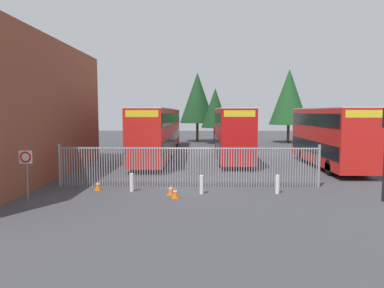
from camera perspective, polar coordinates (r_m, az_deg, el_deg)
The scene contains 16 objects.
ground_plane at distance 27.10m, azimuth 0.22°, elevation -3.44°, with size 100.00×100.00×0.00m, color #3D3D42.
palisade_fence at distance 19.02m, azimuth -0.67°, elevation -3.56°, with size 14.39×0.14×2.35m.
double_decker_bus_near_gate at distance 27.89m, azimuth -6.35°, elevation 1.78°, with size 2.54×10.81×4.42m.
double_decker_bus_behind_fence_left at distance 27.58m, azimuth 21.59°, elevation 1.41°, with size 2.54×10.81×4.42m.
double_decker_bus_behind_fence_right at distance 29.16m, azimuth 6.64°, elevation 1.93°, with size 2.54×10.81×4.42m.
double_decker_bus_far_back at distance 39.45m, azimuth -4.42°, elevation 2.81°, with size 2.54×10.81×4.42m.
bollard_near_left at distance 18.28m, azimuth -9.88°, elevation -6.25°, with size 0.20×0.20×0.95m, color silver.
bollard_center_front at distance 17.47m, azimuth 1.59°, elevation -6.71°, with size 0.20×0.20×0.95m, color silver.
bollard_near_right at distance 18.07m, azimuth 13.87°, elevation -6.46°, with size 0.20×0.20×0.95m, color silver.
traffic_cone_by_gate at distance 18.96m, azimuth -15.21°, elevation -6.51°, with size 0.34×0.34×0.59m.
traffic_cone_mid_forecourt at distance 17.28m, azimuth -3.51°, elevation -7.48°, with size 0.34×0.34×0.59m.
traffic_cone_near_kerb at distance 16.66m, azimuth -2.77°, elevation -7.96°, with size 0.34×0.34×0.59m.
speed_limit_sign_post at distance 17.63m, azimuth -25.63°, elevation -2.82°, with size 0.60×0.14×2.40m.
tree_tall_back at distance 48.46m, azimuth 15.67°, elevation 7.47°, with size 5.18×5.18×9.84m.
tree_short_side at distance 45.06m, azimuth 3.83°, elevation 5.92°, with size 3.56×3.56×7.18m.
tree_mid_row at distance 48.45m, azimuth 0.89°, elevation 7.59°, with size 4.85×4.85×9.55m.
Camera 1 is at (0.59, -18.78, 4.09)m, focal length 32.43 mm.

